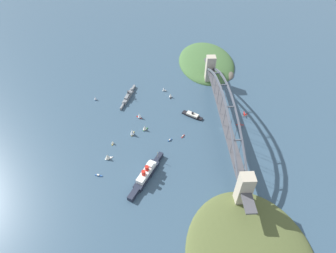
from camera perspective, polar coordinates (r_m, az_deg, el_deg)
name	(u,v)px	position (r m, az deg, el deg)	size (l,w,h in m)	color
ground_plane	(221,129)	(414.86, 10.97, -0.49)	(1400.00, 1400.00, 0.00)	#334C60
harbor_arch_bridge	(223,114)	(395.47, 11.52, 2.53)	(308.35, 15.29, 65.83)	#ADA38E
headland_east_shore	(207,63)	(563.75, 8.19, 13.05)	(163.10, 108.95, 25.69)	#3D6033
ocean_liner	(146,174)	(346.84, -4.54, -9.92)	(72.43, 44.48, 18.55)	#1E2333
naval_cruiser	(128,96)	(467.41, -8.37, 6.27)	(64.87, 22.57, 17.14)	slate
harbor_ferry_steamer	(192,115)	(428.47, 5.11, 2.40)	(24.98, 32.14, 7.51)	black
seaplane_taxiing_near_bridge	(245,114)	(444.96, 15.75, 2.46)	(10.62, 7.48, 4.92)	#B7B7B2
seaplane_second_in_formation	(240,125)	(424.37, 14.78, 0.30)	(7.74, 11.22, 4.89)	#B7B7B2
small_boat_0	(183,136)	(396.05, 3.13, -2.05)	(6.80, 5.44, 2.00)	#B2231E
small_boat_1	(170,140)	(390.09, 0.40, -2.85)	(5.47, 6.60, 2.31)	#234C8C
small_boat_2	(145,128)	(404.17, -4.90, -0.27)	(8.11, 8.30, 9.43)	#2D6B3D
small_boat_3	(99,175)	(361.67, -14.34, -9.88)	(3.93, 9.95, 2.18)	#234C8C
small_boat_4	(170,95)	(463.56, 0.52, 6.55)	(8.37, 4.70, 8.34)	black
small_boat_5	(113,142)	(391.98, -11.54, -3.28)	(6.38, 4.25, 6.18)	gold
small_boat_6	(95,98)	(473.90, -15.01, 5.75)	(6.81, 4.43, 7.38)	#234C8C
small_boat_7	(108,157)	(373.89, -12.55, -6.17)	(7.82, 10.63, 9.47)	silver
small_boat_8	(139,115)	(424.58, -6.02, 2.34)	(7.71, 8.72, 10.72)	#B2231E
small_boat_9	(164,89)	(477.99, -0.89, 7.86)	(4.74, 7.42, 8.34)	silver
small_boat_10	(132,132)	(398.23, -7.52, -1.16)	(10.22, 7.14, 11.63)	gold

